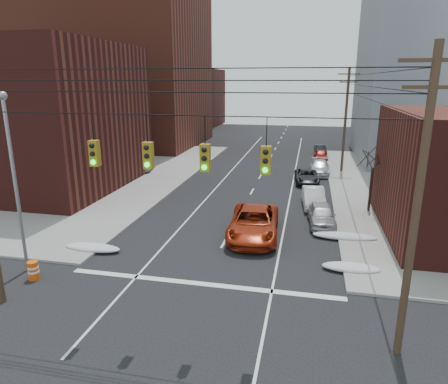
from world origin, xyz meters
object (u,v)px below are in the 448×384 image
at_px(red_pickup, 254,223).
at_px(parked_car_c, 307,177).
at_px(parked_car_a, 322,215).
at_px(lot_car_a, 96,177).
at_px(parked_car_e, 321,155).
at_px(parked_car_b, 314,197).
at_px(parked_car_f, 320,150).
at_px(parked_car_d, 320,168).
at_px(construction_barrel, 33,270).
at_px(lot_car_d, 65,169).
at_px(lot_car_c, 61,182).
at_px(lot_car_b, 127,166).

height_order(red_pickup, parked_car_c, red_pickup).
relative_size(parked_car_a, lot_car_a, 1.14).
relative_size(parked_car_e, lot_car_a, 0.96).
xyz_separation_m(parked_car_a, lot_car_a, (-21.02, 6.75, 0.04)).
distance_m(parked_car_c, parked_car_e, 12.73).
distance_m(parked_car_b, lot_car_a, 20.64).
relative_size(parked_car_f, lot_car_a, 0.99).
distance_m(parked_car_d, lot_car_a, 23.06).
height_order(parked_car_d, parked_car_f, parked_car_d).
relative_size(parked_car_d, construction_barrel, 5.24).
bearing_deg(lot_car_d, parked_car_f, -40.68).
relative_size(parked_car_a, parked_car_d, 0.87).
height_order(parked_car_a, parked_car_c, parked_car_a).
bearing_deg(lot_car_d, construction_barrel, -137.00).
bearing_deg(parked_car_c, red_pickup, -107.25).
height_order(parked_car_d, lot_car_a, parked_car_d).
distance_m(parked_car_c, lot_car_c, 23.31).
bearing_deg(parked_car_b, parked_car_c, 90.05).
relative_size(parked_car_c, parked_car_e, 1.28).
distance_m(lot_car_b, construction_barrel, 23.69).
relative_size(red_pickup, parked_car_c, 1.40).
bearing_deg(lot_car_d, red_pickup, -105.91).
distance_m(parked_car_d, lot_car_b, 20.71).
height_order(red_pickup, lot_car_d, red_pickup).
height_order(parked_car_e, parked_car_f, parked_car_e).
bearing_deg(lot_car_b, parked_car_a, -141.43).
relative_size(parked_car_b, construction_barrel, 4.79).
distance_m(parked_car_e, lot_car_c, 31.01).
height_order(red_pickup, parked_car_d, red_pickup).
distance_m(parked_car_b, construction_barrel, 20.77).
distance_m(parked_car_b, lot_car_b, 21.05).
bearing_deg(lot_car_d, parked_car_b, -87.43).
bearing_deg(parked_car_b, lot_car_b, 153.96).
height_order(parked_car_f, lot_car_a, lot_car_a).
bearing_deg(parked_car_f, lot_car_b, -147.51).
xyz_separation_m(parked_car_e, construction_barrel, (-14.90, -35.60, -0.14)).
relative_size(parked_car_b, lot_car_a, 1.19).
bearing_deg(lot_car_b, parked_car_e, -79.62).
bearing_deg(parked_car_c, parked_car_d, 67.35).
relative_size(parked_car_a, lot_car_d, 1.01).
distance_m(parked_car_b, parked_car_f, 23.91).
bearing_deg(parked_car_f, red_pickup, -104.52).
xyz_separation_m(parked_car_a, construction_barrel, (-14.49, -11.20, -0.25)).
height_order(lot_car_a, lot_car_d, lot_car_d).
relative_size(parked_car_c, parked_car_f, 1.24).
xyz_separation_m(lot_car_b, lot_car_d, (-5.77, -2.64, 0.04)).
height_order(parked_car_d, construction_barrel, parked_car_d).
height_order(parked_car_a, lot_car_c, parked_car_a).
xyz_separation_m(parked_car_e, lot_car_b, (-20.58, -12.60, 0.22)).
height_order(parked_car_e, construction_barrel, parked_car_e).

